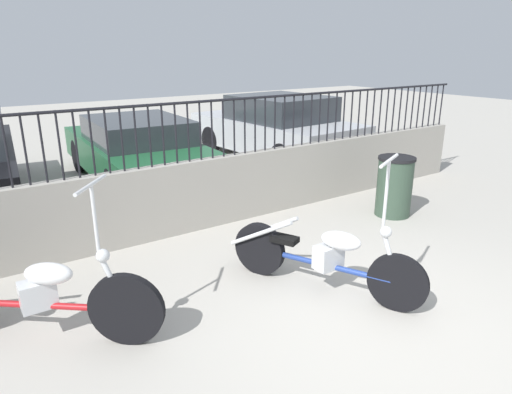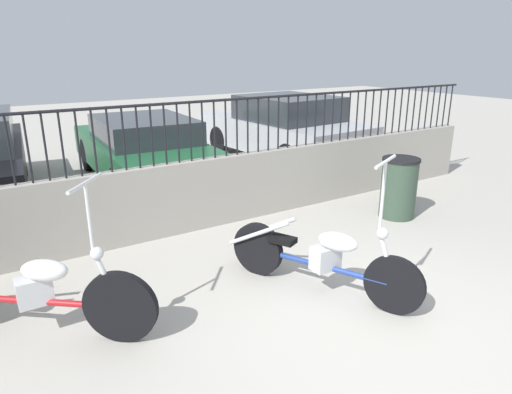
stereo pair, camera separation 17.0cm
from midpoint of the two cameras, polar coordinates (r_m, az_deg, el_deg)
The scene contains 8 objects.
ground_plane at distance 4.36m, azimuth 14.42°, elevation -15.36°, with size 40.00×40.00×0.00m, color #ADA89E.
low_wall at distance 6.33m, azimuth -6.07°, elevation 0.65°, with size 10.24×0.18×0.96m.
fence_railing at distance 6.11m, azimuth -6.38°, elevation 9.55°, with size 10.24×0.04×0.78m.
motorcycle_blue at distance 4.67m, azimuth 6.49°, elevation -7.09°, with size 1.01×1.95×1.45m.
motorcycle_red at distance 4.40m, azimuth -28.50°, elevation -10.89°, with size 1.82×1.54×1.41m.
trash_bin at distance 6.95m, azimuth 16.24°, elevation 1.30°, with size 0.53×0.53×0.88m.
car_green at distance 8.65m, azimuth -15.28°, elevation 5.82°, with size 1.92×4.32×1.20m.
car_silver at distance 10.23m, azimuth 2.06°, elevation 8.70°, with size 2.17×4.17×1.40m.
Camera 1 is at (-2.93, -2.25, 2.36)m, focal length 32.00 mm.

